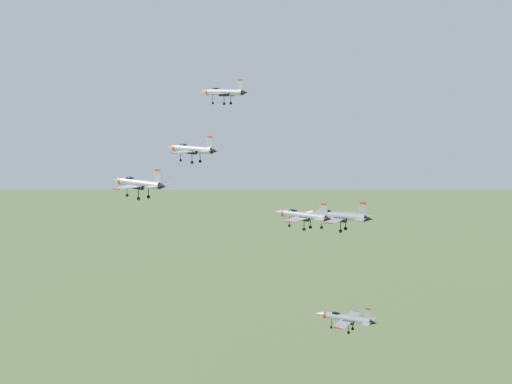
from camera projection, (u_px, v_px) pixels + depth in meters
The scene contains 6 objects.
jet_lead at pixel (223, 92), 150.64m from camera, with size 12.85×10.63×3.43m.
jet_left_high at pixel (191, 149), 137.43m from camera, with size 13.03×10.81×3.48m.
jet_right_high at pixel (138, 183), 126.21m from camera, with size 13.59×11.29×3.63m.
jet_left_low at pixel (337, 216), 133.67m from camera, with size 14.05×11.59×3.76m.
jet_right_low at pixel (302, 215), 116.67m from camera, with size 11.21×9.28×3.00m.
jet_trail at pixel (345, 318), 127.30m from camera, with size 11.79×9.74×3.15m.
Camera 1 is at (71.52, -115.22, 156.90)m, focal length 50.00 mm.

